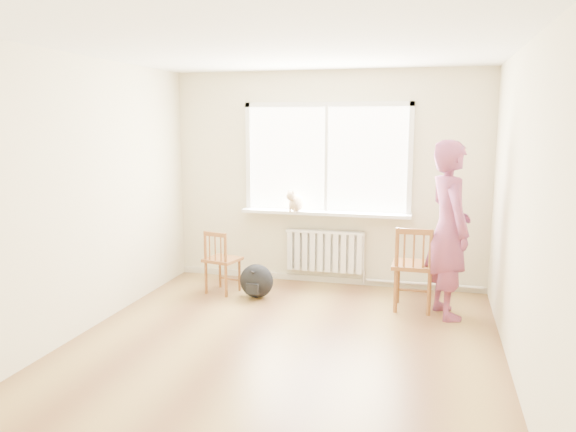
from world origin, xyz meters
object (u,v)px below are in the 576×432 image
Objects in this scene: chair_left at (221,262)px; backpack at (257,281)px; cat at (296,202)px; person at (449,230)px; chair_right at (414,268)px.

backpack is at bearing -173.29° from chair_left.
chair_left is at bearing -126.36° from cat.
cat is at bearing -129.02° from chair_left.
backpack is at bearing 67.15° from person.
person is 2.29m from backpack.
person is 4.67× the size of backpack.
cat is at bearing -23.09° from chair_right.
chair_left is 0.41× the size of person.
backpack is (0.48, -0.06, -0.19)m from chair_left.
chair_left is 1.83× the size of cat.
chair_left is 0.52m from backpack.
chair_right is at bearing -0.12° from backpack.
cat is 1.05× the size of backpack.
cat is (-1.50, 0.66, 0.59)m from chair_right.
backpack is (-0.31, -0.66, -0.87)m from cat.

